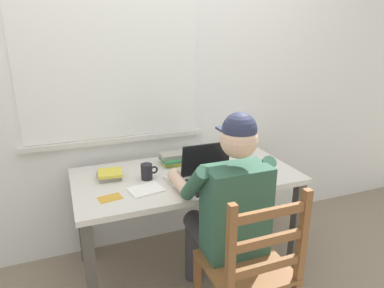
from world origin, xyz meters
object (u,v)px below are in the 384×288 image
desk (186,186)px  computer_mouse (259,177)px  wooden_chair (250,270)px  coffee_mug_dark (147,172)px  book_stack_side (174,159)px  laptop (211,174)px  coffee_mug_white (207,157)px  book_stack_main (109,175)px  seated_person (227,206)px  landscape_photo_print (110,198)px  coffee_mug_spare (244,151)px

desk → computer_mouse: 0.49m
wooden_chair → coffee_mug_dark: size_ratio=8.42×
book_stack_side → laptop: bearing=-72.0°
coffee_mug_dark → desk: bearing=-2.0°
wooden_chair → laptop: bearing=87.4°
coffee_mug_white → coffee_mug_dark: size_ratio=1.11×
book_stack_side → computer_mouse: bearing=-47.4°
desk → wooden_chair: wooden_chair is taller
wooden_chair → computer_mouse: wooden_chair is taller
computer_mouse → coffee_mug_white: coffee_mug_white is taller
desk → book_stack_main: bearing=167.7°
seated_person → book_stack_main: bearing=135.3°
laptop → coffee_mug_dark: size_ratio=2.97×
book_stack_side → landscape_photo_print: bearing=-143.6°
coffee_mug_white → coffee_mug_dark: (-0.47, -0.12, 0.00)m
coffee_mug_white → book_stack_main: bearing=-177.9°
book_stack_main → wooden_chair: bearing=-56.1°
desk → laptop: laptop is taller
laptop → coffee_mug_white: 0.33m
coffee_mug_dark → coffee_mug_spare: 0.79m
coffee_mug_spare → coffee_mug_dark: bearing=-169.8°
seated_person → book_stack_main: 0.79m
coffee_mug_spare → book_stack_main: 1.01m
desk → coffee_mug_dark: (-0.26, 0.01, 0.14)m
book_stack_main → coffee_mug_white: bearing=2.1°
laptop → coffee_mug_dark: laptop is taller
coffee_mug_dark → laptop: bearing=-27.6°
desk → coffee_mug_spare: (0.52, 0.15, 0.13)m
coffee_mug_white → book_stack_side: bearing=163.5°
coffee_mug_spare → landscape_photo_print: bearing=-162.7°
laptop → landscape_photo_print: size_ratio=2.54×
coffee_mug_white → landscape_photo_print: (-0.73, -0.30, -0.05)m
book_stack_main → book_stack_side: book_stack_side is taller
computer_mouse → book_stack_side: bearing=132.6°
wooden_chair → computer_mouse: size_ratio=9.36×
computer_mouse → book_stack_main: (-0.88, 0.36, 0.01)m
book_stack_side → landscape_photo_print: size_ratio=1.44×
coffee_mug_white → coffee_mug_spare: bearing=3.7°
desk → landscape_photo_print: bearing=-161.6°
coffee_mug_dark → book_stack_side: bearing=38.2°
wooden_chair → book_stack_main: wooden_chair is taller
seated_person → computer_mouse: bearing=30.4°
computer_mouse → coffee_mug_white: (-0.19, 0.39, 0.03)m
coffee_mug_dark → landscape_photo_print: bearing=-145.2°
wooden_chair → book_stack_side: wooden_chair is taller
coffee_mug_white → landscape_photo_print: coffee_mug_white is taller
seated_person → computer_mouse: seated_person is taller
desk → coffee_mug_dark: 0.30m
desk → laptop: size_ratio=4.40×
coffee_mug_spare → landscape_photo_print: coffee_mug_spare is taller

